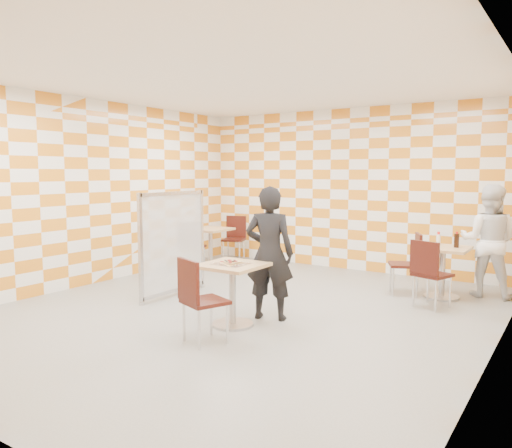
{
  "coord_description": "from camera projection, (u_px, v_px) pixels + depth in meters",
  "views": [
    {
      "loc": [
        3.68,
        -5.24,
        1.83
      ],
      "look_at": [
        0.1,
        0.2,
        1.15
      ],
      "focal_mm": 35.0,
      "sensor_mm": 36.0,
      "label": 1
    }
  ],
  "objects": [
    {
      "name": "room_shell",
      "position": [
        264.0,
        196.0,
        6.85
      ],
      "size": [
        7.0,
        7.0,
        7.0
      ],
      "color": "gray",
      "rests_on": "ground"
    },
    {
      "name": "main_table",
      "position": [
        232.0,
        284.0,
        5.92
      ],
      "size": [
        0.7,
        0.7,
        0.75
      ],
      "color": "tan",
      "rests_on": "ground"
    },
    {
      "name": "second_table",
      "position": [
        443.0,
        263.0,
        7.24
      ],
      "size": [
        0.7,
        0.7,
        0.75
      ],
      "color": "tan",
      "rests_on": "ground"
    },
    {
      "name": "empty_table",
      "position": [
        211.0,
        241.0,
        9.63
      ],
      "size": [
        0.7,
        0.7,
        0.75
      ],
      "color": "tan",
      "rests_on": "ground"
    },
    {
      "name": "chair_main_front",
      "position": [
        197.0,
        294.0,
        5.27
      ],
      "size": [
        0.55,
        0.55,
        0.92
      ],
      "color": "#37100B",
      "rests_on": "ground"
    },
    {
      "name": "chair_second_front",
      "position": [
        429.0,
        269.0,
        6.66
      ],
      "size": [
        0.54,
        0.54,
        0.92
      ],
      "color": "#37100B",
      "rests_on": "ground"
    },
    {
      "name": "chair_second_side",
      "position": [
        411.0,
        259.0,
        7.42
      ],
      "size": [
        0.57,
        0.56,
        0.92
      ],
      "color": "#37100B",
      "rests_on": "ground"
    },
    {
      "name": "chair_empty_near",
      "position": [
        190.0,
        242.0,
        9.12
      ],
      "size": [
        0.54,
        0.55,
        0.92
      ],
      "color": "#37100B",
      "rests_on": "ground"
    },
    {
      "name": "chair_empty_far",
      "position": [
        235.0,
        235.0,
        10.27
      ],
      "size": [
        0.54,
        0.55,
        0.92
      ],
      "color": "#37100B",
      "rests_on": "ground"
    },
    {
      "name": "partition",
      "position": [
        173.0,
        243.0,
        7.34
      ],
      "size": [
        0.08,
        1.38,
        1.55
      ],
      "color": "white",
      "rests_on": "ground"
    },
    {
      "name": "man_dark",
      "position": [
        269.0,
        253.0,
        6.17
      ],
      "size": [
        0.7,
        0.56,
        1.66
      ],
      "primitive_type": "imported",
      "rotation": [
        0.0,
        0.0,
        3.45
      ],
      "color": "black",
      "rests_on": "ground"
    },
    {
      "name": "man_white",
      "position": [
        488.0,
        241.0,
        7.3
      ],
      "size": [
        0.82,
        0.64,
        1.65
      ],
      "primitive_type": "imported",
      "rotation": [
        0.0,
        0.0,
        3.16
      ],
      "color": "white",
      "rests_on": "ground"
    },
    {
      "name": "pizza_on_foil",
      "position": [
        231.0,
        262.0,
        5.88
      ],
      "size": [
        0.4,
        0.4,
        0.04
      ],
      "color": "silver",
      "rests_on": "main_table"
    },
    {
      "name": "sport_bottle",
      "position": [
        438.0,
        239.0,
        7.39
      ],
      "size": [
        0.06,
        0.06,
        0.2
      ],
      "color": "white",
      "rests_on": "second_table"
    },
    {
      "name": "soda_bottle",
      "position": [
        457.0,
        240.0,
        7.15
      ],
      "size": [
        0.07,
        0.07,
        0.23
      ],
      "color": "black",
      "rests_on": "second_table"
    }
  ]
}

